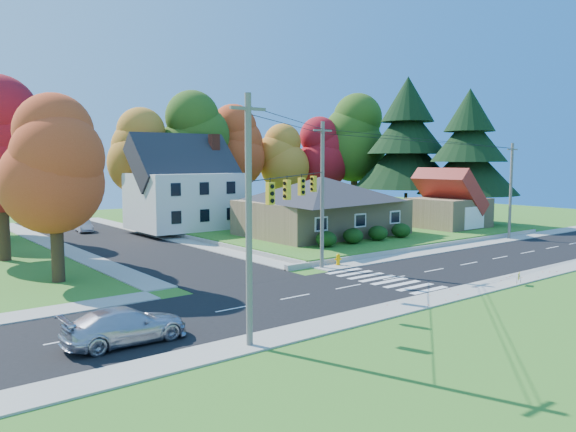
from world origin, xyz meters
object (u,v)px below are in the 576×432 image
ranch_house (322,205)px  silver_sedan (125,326)px  fire_hydrant (338,260)px  white_car (83,226)px

ranch_house → silver_sedan: ranch_house is taller
ranch_house → fire_hydrant: size_ratio=16.66×
ranch_house → fire_hydrant: bearing=-126.5°
ranch_house → fire_hydrant: (-8.00, -10.82, -2.85)m
ranch_house → silver_sedan: bearing=-145.9°
silver_sedan → white_car: 38.28m
silver_sedan → white_car: (10.25, 36.88, -0.11)m
silver_sedan → white_car: size_ratio=1.33×
ranch_house → white_car: (-16.02, 19.08, -2.62)m
white_car → silver_sedan: bearing=-98.6°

